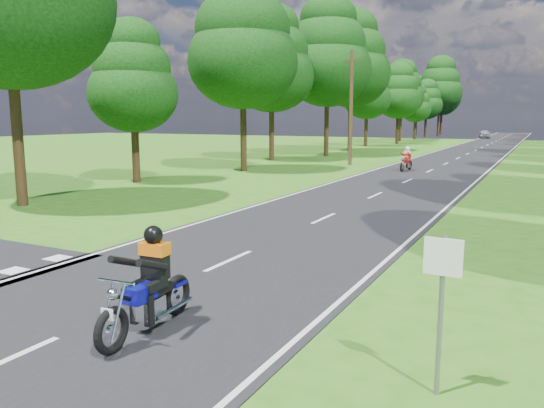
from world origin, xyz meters
The scene contains 9 objects.
ground centered at (0.00, 0.00, 0.00)m, with size 160.00×160.00×0.00m, color #2D6016.
main_road centered at (0.00, 50.00, 0.01)m, with size 7.00×140.00×0.02m, color black.
road_markings centered at (-0.14, 48.13, 0.02)m, with size 7.40×140.00×0.01m.
treeline centered at (1.43, 60.06, 8.25)m, with size 40.00×115.35×14.78m.
telegraph_pole centered at (-6.00, 28.00, 4.07)m, with size 1.20×0.26×8.00m.
road_sign centered at (5.50, -2.01, 1.34)m, with size 0.45×0.07×2.00m.
rider_near_blue centered at (1.10, -2.17, 0.86)m, with size 0.67×2.02×1.68m, color #0D0D90, non-canonical shape.
rider_far_red centered at (-1.36, 25.38, 0.78)m, with size 0.61×1.83×1.52m, color #AD0D12, non-canonical shape.
distant_car centered at (-2.60, 84.78, 0.71)m, with size 1.63×4.06×1.38m, color #AAACB1.
Camera 1 is at (6.48, -8.32, 3.37)m, focal length 35.00 mm.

